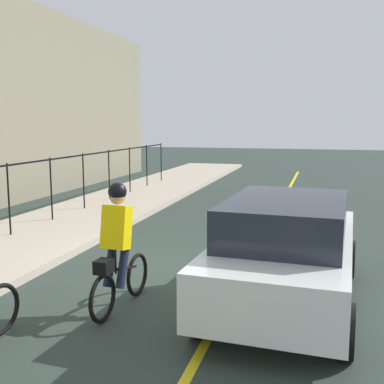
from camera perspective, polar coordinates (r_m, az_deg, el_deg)
name	(u,v)px	position (r m, az deg, el deg)	size (l,w,h in m)	color
ground_plane	(156,268)	(8.82, -4.40, -9.07)	(80.00, 80.00, 0.00)	#2C3832
lane_line_centre	(242,275)	(8.43, 6.04, -9.91)	(36.00, 0.12, 0.01)	yellow
iron_fence	(8,183)	(11.21, -21.25, 1.06)	(20.50, 0.04, 1.60)	black
cyclist_lead	(118,247)	(6.74, -8.93, -6.59)	(1.71, 0.38, 1.83)	black
patrol_sedan	(287,249)	(7.06, 11.30, -6.69)	(4.49, 2.12, 1.58)	silver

